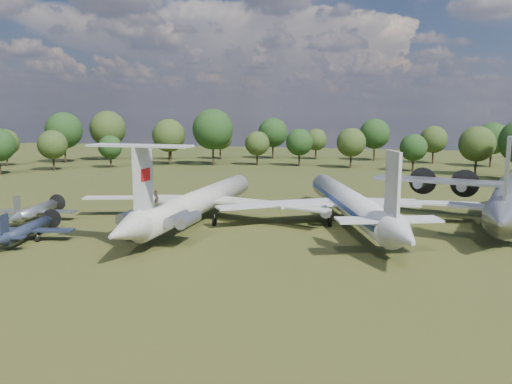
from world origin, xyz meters
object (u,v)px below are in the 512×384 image
(il62_airliner, at_px, (201,206))
(small_prop_northwest, at_px, (36,213))
(tu104_jet, at_px, (349,207))
(person_on_il62, at_px, (156,198))
(an12_transport, at_px, (508,205))
(small_prop_west, at_px, (27,233))

(il62_airliner, height_order, small_prop_northwest, il62_airliner)
(tu104_jet, relative_size, person_on_il62, 26.30)
(an12_transport, bearing_deg, small_prop_northwest, -153.09)
(small_prop_west, relative_size, small_prop_northwest, 0.97)
(il62_airliner, xyz_separation_m, small_prop_northwest, (-22.17, -5.26, -1.19))
(il62_airliner, height_order, small_prop_west, il62_airliner)
(an12_transport, distance_m, person_on_il62, 46.03)
(an12_transport, height_order, small_prop_west, an12_transport)
(il62_airliner, bearing_deg, an12_transport, 14.36)
(il62_airliner, height_order, an12_transport, an12_transport)
(tu104_jet, relative_size, small_prop_northwest, 3.21)
(il62_airliner, distance_m, person_on_il62, 13.03)
(person_on_il62, bearing_deg, il62_airliner, -73.06)
(small_prop_west, distance_m, person_on_il62, 16.16)
(an12_transport, distance_m, small_prop_west, 60.83)
(an12_transport, bearing_deg, person_on_il62, -137.78)
(il62_airliner, distance_m, tu104_jet, 19.94)
(an12_transport, height_order, person_on_il62, person_on_il62)
(tu104_jet, relative_size, small_prop_west, 3.31)
(il62_airliner, xyz_separation_m, person_on_il62, (-0.32, -12.64, 3.15))
(il62_airliner, relative_size, small_prop_northwest, 3.16)
(il62_airliner, relative_size, small_prop_west, 3.25)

